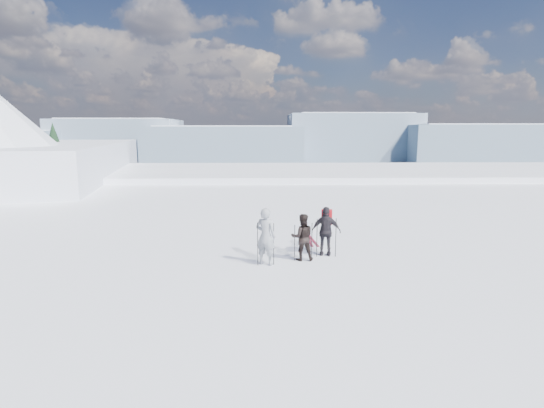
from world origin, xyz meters
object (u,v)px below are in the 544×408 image
at_px(skier_grey, 266,236).
at_px(skier_pack, 326,231).
at_px(skier_dark, 302,237).
at_px(skis_loose, 311,241).

distance_m(skier_grey, skier_pack, 2.23).
relative_size(skier_grey, skier_dark, 1.18).
bearing_deg(skier_dark, skier_grey, 17.84).
xyz_separation_m(skier_dark, skier_pack, (0.85, 0.47, 0.07)).
bearing_deg(skier_grey, skier_pack, -130.20).
relative_size(skier_grey, skis_loose, 1.07).
xyz_separation_m(skier_pack, skis_loose, (-0.25, 1.92, -0.82)).
bearing_deg(skier_pack, skier_grey, 35.10).
distance_m(skier_dark, skis_loose, 2.57).
relative_size(skier_grey, skier_pack, 1.09).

